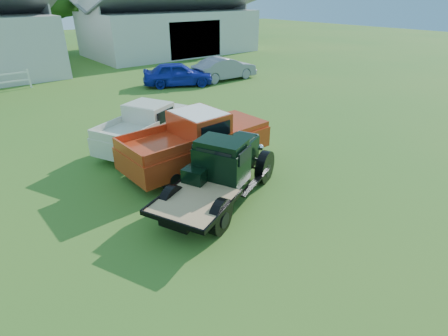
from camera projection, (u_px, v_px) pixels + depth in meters
ground at (246, 219)px, 9.63m from camera, size 120.00×120.00×0.00m
shed_right at (170, 26)px, 35.10m from camera, size 16.80×9.20×5.20m
tree_c at (55, 6)px, 33.39m from camera, size 5.40×5.40×9.00m
tree_e at (230, 0)px, 44.33m from camera, size 5.70×5.70×9.50m
vintage_flatbed at (220, 171)px, 10.15m from camera, size 5.12×3.67×1.89m
red_pickup at (197, 140)px, 12.16m from camera, size 5.60×2.34×2.01m
white_pickup at (148, 126)px, 13.77m from camera, size 5.09×3.68×1.75m
misc_car_blue at (178, 74)px, 23.12m from camera, size 4.89×3.71×1.55m
misc_car_grey at (225, 69)px, 24.78m from camera, size 4.76×1.84×1.55m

